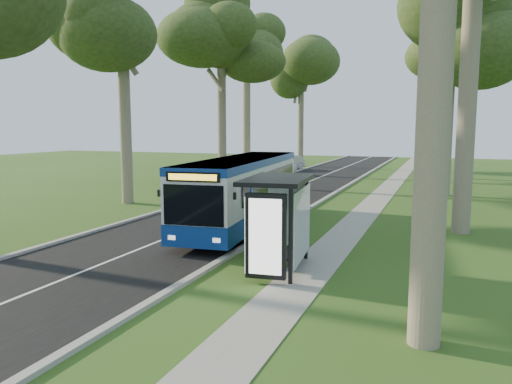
# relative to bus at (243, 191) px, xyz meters

# --- Properties ---
(ground) EXTENTS (120.00, 120.00, 0.00)m
(ground) POSITION_rel_bus_xyz_m (1.62, -4.06, -1.58)
(ground) COLOR #304E18
(ground) RESTS_ON ground
(road) EXTENTS (7.00, 100.00, 0.02)m
(road) POSITION_rel_bus_xyz_m (-1.88, 5.94, -1.57)
(road) COLOR black
(road) RESTS_ON ground
(kerb_east) EXTENTS (0.25, 100.00, 0.12)m
(kerb_east) POSITION_rel_bus_xyz_m (1.62, 5.94, -1.52)
(kerb_east) COLOR #9E9B93
(kerb_east) RESTS_ON ground
(kerb_west) EXTENTS (0.25, 100.00, 0.12)m
(kerb_west) POSITION_rel_bus_xyz_m (-5.38, 5.94, -1.52)
(kerb_west) COLOR #9E9B93
(kerb_west) RESTS_ON ground
(centre_line) EXTENTS (0.12, 100.00, 0.00)m
(centre_line) POSITION_rel_bus_xyz_m (-1.88, 5.94, -1.56)
(centre_line) COLOR white
(centre_line) RESTS_ON road
(footpath) EXTENTS (1.50, 100.00, 0.02)m
(footpath) POSITION_rel_bus_xyz_m (4.62, 5.94, -1.57)
(footpath) COLOR gray
(footpath) RESTS_ON ground
(bus) EXTENTS (3.51, 11.72, 3.06)m
(bus) POSITION_rel_bus_xyz_m (0.00, 0.00, 0.00)
(bus) COLOR silver
(bus) RESTS_ON ground
(bus_stop_sign) EXTENTS (0.10, 0.34, 2.41)m
(bus_stop_sign) POSITION_rel_bus_xyz_m (1.92, -3.83, -0.07)
(bus_stop_sign) COLOR gray
(bus_stop_sign) RESTS_ON ground
(bus_shelter) EXTENTS (2.17, 3.55, 2.90)m
(bus_shelter) POSITION_rel_bus_xyz_m (3.75, -6.43, 0.47)
(bus_shelter) COLOR black
(bus_shelter) RESTS_ON ground
(litter_bin) EXTENTS (0.56, 0.56, 0.98)m
(litter_bin) POSITION_rel_bus_xyz_m (2.62, -3.50, -1.09)
(litter_bin) COLOR black
(litter_bin) RESTS_ON ground
(car_white) EXTENTS (3.61, 5.35, 1.69)m
(car_white) POSITION_rel_bus_xyz_m (-6.13, 22.34, -0.74)
(car_white) COLOR white
(car_white) RESTS_ON ground
(car_silver) EXTENTS (2.61, 4.95, 1.55)m
(car_silver) POSITION_rel_bus_xyz_m (-6.65, 28.19, -0.81)
(car_silver) COLOR #B3B5BB
(car_silver) RESTS_ON ground
(tree_west_b) EXTENTS (5.20, 5.20, 14.39)m
(tree_west_b) POSITION_rel_bus_xyz_m (-8.88, 3.94, 9.08)
(tree_west_b) COLOR #7A6B56
(tree_west_b) RESTS_ON ground
(tree_west_c) EXTENTS (5.20, 5.20, 13.64)m
(tree_west_c) POSITION_rel_bus_xyz_m (-7.38, 13.94, 8.53)
(tree_west_c) COLOR #7A6B56
(tree_west_c) RESTS_ON ground
(tree_west_d) EXTENTS (5.20, 5.20, 16.90)m
(tree_west_d) POSITION_rel_bus_xyz_m (-9.38, 23.94, 10.92)
(tree_west_d) COLOR #7A6B56
(tree_west_d) RESTS_ON ground
(tree_west_e) EXTENTS (5.20, 5.20, 13.73)m
(tree_west_e) POSITION_rel_bus_xyz_m (-6.88, 33.94, 8.60)
(tree_west_e) COLOR #7A6B56
(tree_west_e) RESTS_ON ground
(tree_east_c) EXTENTS (5.20, 5.20, 15.51)m
(tree_east_c) POSITION_rel_bus_xyz_m (8.42, 13.94, 9.90)
(tree_east_c) COLOR #7A6B56
(tree_east_c) RESTS_ON ground
(tree_east_d) EXTENTS (5.20, 5.20, 14.00)m
(tree_east_d) POSITION_rel_bus_xyz_m (9.62, 25.94, 8.80)
(tree_east_d) COLOR #7A6B56
(tree_east_d) RESTS_ON ground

